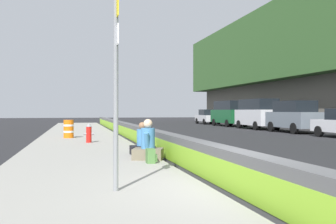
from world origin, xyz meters
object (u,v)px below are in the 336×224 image
object	(u,v)px
backpack	(151,156)
parked_car_midline	(257,113)
route_sign_post	(116,76)
seated_person_foreground	(148,147)
fire_hydrant	(89,133)
seated_person_middle	(142,144)
construction_barrel	(69,129)
parked_car_far	(229,113)
parked_car_fourth	(294,116)
parked_car_farther	(208,117)

from	to	relation	value
backpack	parked_car_midline	size ratio (longest dim) A/B	0.08
route_sign_post	seated_person_foreground	size ratio (longest dim) A/B	3.01
fire_hydrant	backpack	world-z (taller)	fire_hydrant
seated_person_middle	construction_barrel	xyz separation A→B (m)	(8.50, 2.49, 0.14)
seated_person_foreground	parked_car_far	size ratio (longest dim) A/B	0.23
fire_hydrant	parked_car_midline	size ratio (longest dim) A/B	0.17
fire_hydrant	parked_car_far	bearing A→B (deg)	-37.94
construction_barrel	parked_car_midline	xyz separation A→B (m)	(9.10, -15.45, 0.73)
parked_car_far	seated_person_middle	bearing A→B (deg)	151.45
seated_person_middle	parked_car_fourth	distance (m)	17.88
route_sign_post	parked_car_far	distance (m)	32.78
fire_hydrant	seated_person_middle	distance (m)	5.45
parked_car_fourth	parked_car_farther	bearing A→B (deg)	0.20
seated_person_middle	fire_hydrant	bearing A→B (deg)	16.54
route_sign_post	fire_hydrant	bearing A→B (deg)	0.62
backpack	construction_barrel	bearing A→B (deg)	12.57
parked_car_farther	parked_car_far	bearing A→B (deg)	179.79
parked_car_fourth	parked_car_far	size ratio (longest dim) A/B	0.93
backpack	parked_car_farther	xyz separation A→B (m)	(32.53, -13.14, 0.53)
fire_hydrant	seated_person_middle	bearing A→B (deg)	-163.46
parked_car_midline	parked_car_far	bearing A→B (deg)	-0.29
route_sign_post	backpack	xyz separation A→B (m)	(3.45, -1.31, -1.88)
construction_barrel	backpack	bearing A→B (deg)	-167.43
fire_hydrant	parked_car_fourth	distance (m)	16.21
parked_car_farther	parked_car_fourth	bearing A→B (deg)	-179.80
parked_car_far	fire_hydrant	bearing A→B (deg)	142.06
parked_car_fourth	parked_car_farther	xyz separation A→B (m)	(18.25, 0.06, -0.32)
parked_car_midline	parked_car_far	world-z (taller)	same
seated_person_foreground	parked_car_farther	world-z (taller)	parked_car_farther
seated_person_foreground	seated_person_middle	size ratio (longest dim) A/B	1.12
route_sign_post	parked_car_fourth	xyz separation A→B (m)	(17.73, -14.51, -1.03)
fire_hydrant	backpack	distance (m)	7.47
construction_barrel	seated_person_middle	bearing A→B (deg)	-163.68
fire_hydrant	construction_barrel	bearing A→B (deg)	15.97
construction_barrel	parked_car_farther	xyz separation A→B (m)	(21.93, -15.50, 0.24)
parked_car_fourth	parked_car_far	world-z (taller)	parked_car_far
backpack	parked_car_midline	xyz separation A→B (m)	(19.70, -13.08, 1.02)
parked_car_fourth	parked_car_farther	size ratio (longest dim) A/B	1.06
fire_hydrant	parked_car_far	size ratio (longest dim) A/B	0.17
parked_car_far	seated_person_foreground	bearing A→B (deg)	152.58
parked_car_fourth	parked_car_far	distance (m)	11.70
parked_car_far	backpack	bearing A→B (deg)	153.21
construction_barrel	seated_person_foreground	bearing A→B (deg)	-165.96
parked_car_fourth	parked_car_midline	xyz separation A→B (m)	(5.42, 0.12, 0.17)
fire_hydrant	parked_car_fourth	world-z (taller)	parked_car_fourth
route_sign_post	backpack	distance (m)	4.14
seated_person_foreground	parked_car_fourth	distance (m)	18.79
fire_hydrant	parked_car_farther	size ratio (longest dim) A/B	0.19
route_sign_post	backpack	world-z (taller)	route_sign_post
parked_car_midline	parked_car_farther	size ratio (longest dim) A/B	1.12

